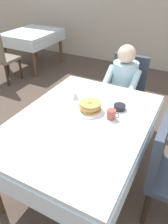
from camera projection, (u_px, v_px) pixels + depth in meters
The scene contains 14 objects.
ground_plane at pixel (82, 177), 2.30m from camera, with size 14.00×14.00×0.00m, color brown.
dining_table_main at pixel (81, 128), 1.94m from camera, with size 1.12×1.52×0.74m.
chair_diner at pixel (126, 87), 2.86m from camera, with size 0.44×0.45×0.93m.
diner_person at pixel (123, 82), 2.67m from camera, with size 0.40×0.43×1.12m.
plate_breakfast at pixel (90, 110), 2.00m from camera, with size 0.28×0.28×0.02m, color white.
breakfast_stack at pixel (90, 106), 1.98m from camera, with size 0.20×0.21×0.08m.
cup_coffee at pixel (111, 114), 1.88m from camera, with size 0.11×0.08×0.08m.
bowl_butter at pixel (120, 107), 2.02m from camera, with size 0.11×0.11×0.04m, color black.
syrup_pitcher at pixel (75, 96), 2.17m from camera, with size 0.08×0.08×0.07m.
fork_left_of_plate at pixel (71, 107), 2.06m from camera, with size 0.18×0.01×0.01m, color silver.
knife_right_of_plate at pixel (108, 117), 1.91m from camera, with size 0.20×0.01×0.01m, color silver.
spoon_near_edge at pixel (70, 128), 1.78m from camera, with size 0.15×0.01×0.01m, color silver.
napkin_folded at pixel (50, 113), 1.97m from camera, with size 0.17×0.12×0.01m, color white.
background_table_far at pixel (33, 37), 4.58m from camera, with size 0.92×1.12×0.74m.
Camera 1 is at (0.74, -1.36, 1.83)m, focal length 35.29 mm.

